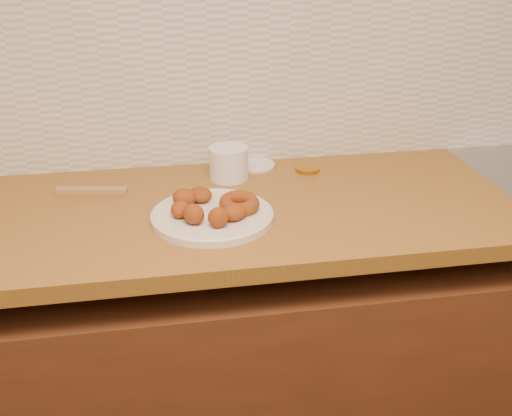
% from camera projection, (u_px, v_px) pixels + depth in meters
% --- Properties ---
extents(base_cabinet, '(3.60, 0.60, 0.77)m').
position_uv_depth(base_cabinet, '(305.00, 360.00, 1.72)').
color(base_cabinet, '#5A2F18').
rests_on(base_cabinet, floor).
extents(butcher_block, '(2.30, 0.62, 0.04)m').
position_uv_depth(butcher_block, '(45.00, 225.00, 1.41)').
color(butcher_block, olive).
rests_on(butcher_block, base_cabinet).
extents(backsplash, '(3.60, 0.02, 0.60)m').
position_uv_depth(backsplash, '(289.00, 55.00, 1.64)').
color(backsplash, beige).
rests_on(backsplash, wall_back).
extents(donut_plate, '(0.29, 0.29, 0.02)m').
position_uv_depth(donut_plate, '(212.00, 216.00, 1.39)').
color(donut_plate, silver).
rests_on(donut_plate, butcher_block).
extents(ring_donut, '(0.12, 0.13, 0.04)m').
position_uv_depth(ring_donut, '(239.00, 203.00, 1.40)').
color(ring_donut, '#944819').
rests_on(ring_donut, donut_plate).
extents(fried_dough_chunks, '(0.19, 0.21, 0.05)m').
position_uv_depth(fried_dough_chunks, '(201.00, 206.00, 1.38)').
color(fried_dough_chunks, '#944819').
rests_on(fried_dough_chunks, donut_plate).
extents(plastic_tub, '(0.12, 0.12, 0.09)m').
position_uv_depth(plastic_tub, '(229.00, 163.00, 1.60)').
color(plastic_tub, white).
rests_on(plastic_tub, butcher_block).
extents(tub_lid, '(0.14, 0.14, 0.01)m').
position_uv_depth(tub_lid, '(255.00, 165.00, 1.70)').
color(tub_lid, silver).
rests_on(tub_lid, butcher_block).
extents(brass_jar_lid, '(0.08, 0.08, 0.01)m').
position_uv_depth(brass_jar_lid, '(307.00, 169.00, 1.67)').
color(brass_jar_lid, '#BB8B25').
rests_on(brass_jar_lid, butcher_block).
extents(wooden_utensil, '(0.18, 0.05, 0.01)m').
position_uv_depth(wooden_utensil, '(92.00, 191.00, 1.53)').
color(wooden_utensil, '#A0784D').
rests_on(wooden_utensil, butcher_block).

